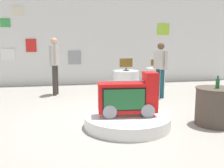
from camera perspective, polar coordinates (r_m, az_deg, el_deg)
ground_plane at (r=5.43m, az=-0.53°, el=-7.90°), size 30.00×30.00×0.00m
back_wall_display at (r=10.03m, az=-5.71°, el=9.64°), size 12.29×0.13×3.37m
main_display_pedestal at (r=4.98m, az=3.40°, el=-8.20°), size 1.64×1.64×0.22m
novelty_firetruck_tv at (r=4.86m, az=3.71°, el=-3.17°), size 1.13×0.50×0.83m
display_pedestal_left_rear at (r=8.23m, az=3.10°, el=0.51°), size 0.82×0.82×0.71m
tv_on_left_rear at (r=8.16m, az=3.14°, el=4.55°), size 0.48×0.19×0.40m
display_pedestal_center_rear at (r=9.21m, az=9.57°, el=1.31°), size 0.68×0.68×0.71m
tv_on_center_rear at (r=9.15m, az=9.67°, el=4.57°), size 0.38×0.17×0.31m
side_table_round at (r=5.40m, az=21.87°, el=-4.55°), size 0.77×0.77×0.73m
bottle_on_side_table at (r=5.27m, az=22.37°, el=0.15°), size 0.07×0.07×0.24m
shopper_browsing_near_truck at (r=8.01m, az=-12.59°, el=4.87°), size 0.29×0.54×1.74m
shopper_browsing_rear at (r=7.57m, az=10.68°, el=4.00°), size 0.31×0.54×1.60m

